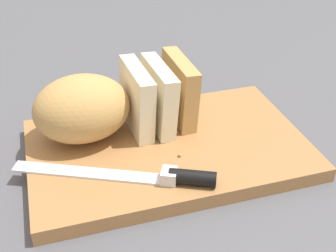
% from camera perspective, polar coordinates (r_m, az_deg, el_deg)
% --- Properties ---
extents(ground_plane, '(3.00, 3.00, 0.00)m').
position_cam_1_polar(ground_plane, '(0.67, -0.00, -3.72)').
color(ground_plane, '#4C4C51').
extents(cutting_board, '(0.41, 0.26, 0.02)m').
position_cam_1_polar(cutting_board, '(0.66, -0.00, -2.97)').
color(cutting_board, '#9E6B3D').
rests_on(cutting_board, ground_plane).
extents(bread_loaf, '(0.24, 0.13, 0.10)m').
position_cam_1_polar(bread_loaf, '(0.66, -7.61, 2.83)').
color(bread_loaf, tan).
rests_on(bread_loaf, cutting_board).
extents(bread_knife, '(0.26, 0.13, 0.02)m').
position_cam_1_polar(bread_knife, '(0.58, -1.28, -6.39)').
color(bread_knife, silver).
rests_on(bread_knife, cutting_board).
extents(crumb_near_knife, '(0.00, 0.00, 0.00)m').
position_cam_1_polar(crumb_near_knife, '(0.63, 1.50, -3.73)').
color(crumb_near_knife, tan).
rests_on(crumb_near_knife, cutting_board).
extents(crumb_near_loaf, '(0.00, 0.00, 0.00)m').
position_cam_1_polar(crumb_near_loaf, '(0.68, 1.16, -0.80)').
color(crumb_near_loaf, tan).
rests_on(crumb_near_loaf, cutting_board).
extents(crumb_stray_left, '(0.00, 0.00, 0.00)m').
position_cam_1_polar(crumb_stray_left, '(0.60, 0.87, -6.11)').
color(crumb_stray_left, tan).
rests_on(crumb_stray_left, cutting_board).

